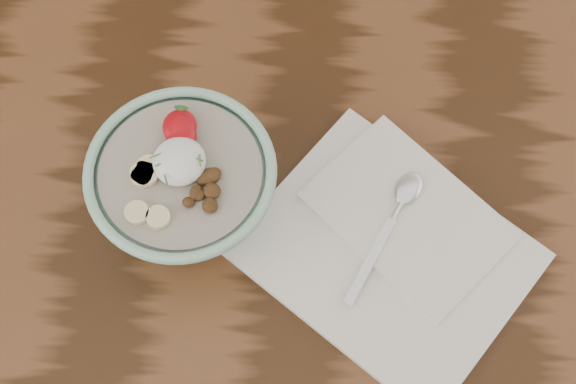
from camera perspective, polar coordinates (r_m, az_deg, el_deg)
The scene contains 4 objects.
table at distance 92.57cm, azimuth 0.54°, elevation -10.21°, with size 160.00×90.00×75.00cm.
breakfast_bowl at distance 81.98cm, azimuth -7.36°, elevation 0.34°, with size 18.91×18.91×12.62cm.
napkin at distance 85.72cm, azimuth 7.39°, elevation -3.82°, with size 35.38×34.26×1.70cm.
spoon at distance 86.01cm, azimuth 7.91°, elevation -1.00°, with size 8.82×15.85×0.87cm.
Camera 1 is at (0.35, -21.12, 155.83)cm, focal length 50.00 mm.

